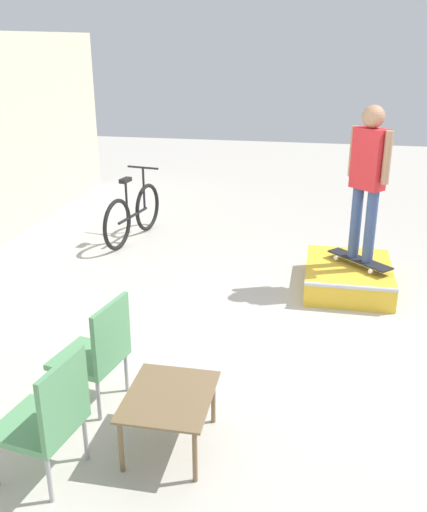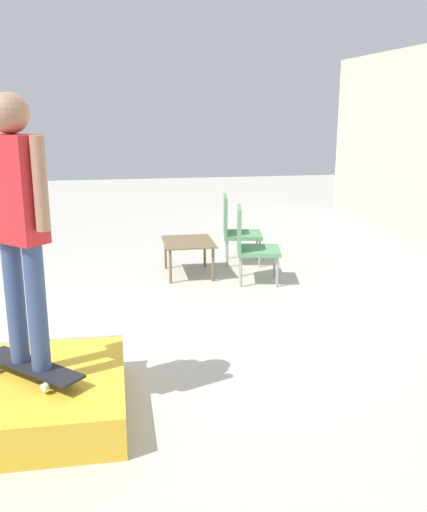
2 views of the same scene
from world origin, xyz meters
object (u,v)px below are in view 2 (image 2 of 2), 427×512
at_px(person_skater, 18,210).
at_px(patio_chair_right, 250,242).
at_px(skate_ramp_box, 51,394).
at_px(coffee_table, 188,245).
at_px(skateboard_on_ramp, 31,366).
at_px(patio_chair_left, 236,227).

bearing_deg(person_skater, patio_chair_right, 94.86).
height_order(skate_ramp_box, coffee_table, coffee_table).
relative_size(skate_ramp_box, patio_chair_right, 1.43).
relative_size(skateboard_on_ramp, patio_chair_right, 0.82).
bearing_deg(patio_chair_left, person_skater, 158.27).
bearing_deg(skateboard_on_ramp, coffee_table, 108.63).
xyz_separation_m(skate_ramp_box, skateboard_on_ramp, (-0.00, -0.12, 0.23)).
bearing_deg(skate_ramp_box, patio_chair_left, 150.42).
distance_m(skate_ramp_box, coffee_table, 3.56).
relative_size(skate_ramp_box, person_skater, 0.74).
height_order(skateboard_on_ramp, person_skater, person_skater).
distance_m(person_skater, coffee_table, 3.76).
height_order(skate_ramp_box, skateboard_on_ramp, skateboard_on_ramp).
bearing_deg(skate_ramp_box, coffee_table, 156.80).
xyz_separation_m(coffee_table, patio_chair_left, (-0.46, 0.72, 0.11)).
height_order(skateboard_on_ramp, patio_chair_left, patio_chair_left).
bearing_deg(skateboard_on_ramp, skate_ramp_box, 42.49).
relative_size(skateboard_on_ramp, person_skater, 0.42).
bearing_deg(coffee_table, skate_ramp_box, -23.20).
bearing_deg(coffee_table, patio_chair_left, 122.85).
xyz_separation_m(skateboard_on_ramp, coffee_table, (-3.26, 1.52, 0.02)).
distance_m(coffee_table, patio_chair_right, 0.84).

